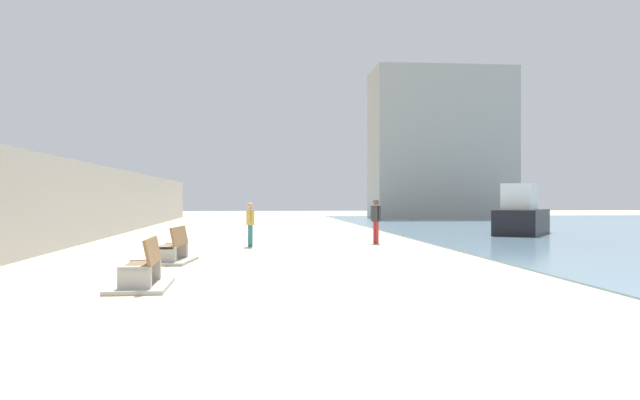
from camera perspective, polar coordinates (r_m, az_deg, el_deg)
ground_plane at (r=28.39m, az=-4.40°, el=-3.37°), size 120.00×120.00×0.00m
seawall at (r=29.16m, az=-19.30°, el=-0.19°), size 0.80×64.00×3.15m
bench_near at (r=13.44m, az=-15.09°, el=-6.35°), size 1.14×2.12×0.98m
bench_far at (r=18.48m, az=-12.65°, el=-4.56°), size 1.33×2.21×0.98m
person_walking at (r=25.44m, az=4.84°, el=-1.51°), size 0.33×0.46×1.72m
person_standing at (r=23.81m, az=-6.03°, el=-1.85°), size 0.29×0.50×1.59m
boat_outer at (r=32.44m, az=16.97°, el=-1.32°), size 4.05×4.88×2.38m
harbor_building at (r=58.77m, az=10.37°, el=4.76°), size 12.00×6.00×12.88m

